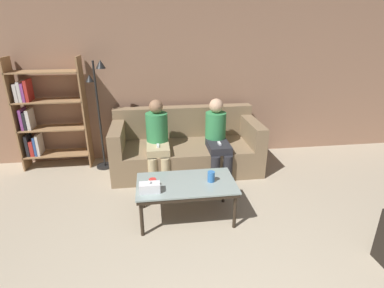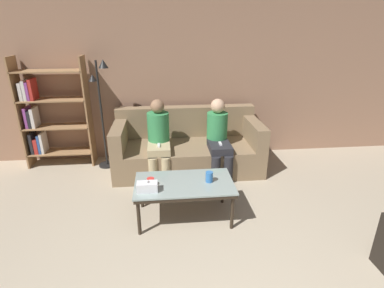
{
  "view_description": "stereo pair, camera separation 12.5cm",
  "coord_description": "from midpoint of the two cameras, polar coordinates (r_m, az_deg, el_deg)",
  "views": [
    {
      "loc": [
        -0.49,
        -1.22,
        2.1
      ],
      "look_at": [
        0.0,
        2.37,
        0.67
      ],
      "focal_mm": 28.0,
      "sensor_mm": 36.0,
      "label": 1
    },
    {
      "loc": [
        -0.37,
        -1.23,
        2.1
      ],
      "look_at": [
        0.0,
        2.37,
        0.67
      ],
      "focal_mm": 28.0,
      "sensor_mm": 36.0,
      "label": 2
    }
  ],
  "objects": [
    {
      "name": "tissue_box",
      "position": [
        3.24,
        -9.17,
        -8.17
      ],
      "size": [
        0.22,
        0.12,
        0.13
      ],
      "color": "white",
      "rests_on": "coffee_table"
    },
    {
      "name": "couch",
      "position": [
        4.67,
        -1.94,
        -0.77
      ],
      "size": [
        2.21,
        0.99,
        0.9
      ],
      "color": "#897051",
      "rests_on": "ground_plane"
    },
    {
      "name": "standing_lamp",
      "position": [
        4.69,
        -18.01,
        7.18
      ],
      "size": [
        0.31,
        0.26,
        1.66
      ],
      "color": "black",
      "rests_on": "ground_plane"
    },
    {
      "name": "coffee_table",
      "position": [
        3.42,
        -2.18,
        -7.99
      ],
      "size": [
        1.11,
        0.63,
        0.46
      ],
      "color": "#8C9E99",
      "rests_on": "ground_plane"
    },
    {
      "name": "cup_near_left",
      "position": [
        3.33,
        -8.56,
        -7.3
      ],
      "size": [
        0.08,
        0.08,
        0.09
      ],
      "color": "red",
      "rests_on": "coffee_table"
    },
    {
      "name": "wall_back",
      "position": [
        4.94,
        -2.77,
        12.25
      ],
      "size": [
        12.0,
        0.06,
        2.6
      ],
      "color": "#9E755B",
      "rests_on": "ground_plane"
    },
    {
      "name": "seated_person_left_end",
      "position": [
        4.35,
        -7.42,
        1.21
      ],
      "size": [
        0.32,
        0.65,
        1.13
      ],
      "color": "tan",
      "rests_on": "ground_plane"
    },
    {
      "name": "seated_person_mid_left",
      "position": [
        4.42,
        3.99,
        1.58
      ],
      "size": [
        0.31,
        0.69,
        1.12
      ],
      "color": "#28282D",
      "rests_on": "ground_plane"
    },
    {
      "name": "bookshelf",
      "position": [
        5.09,
        -27.2,
        4.68
      ],
      "size": [
        1.01,
        0.32,
        1.7
      ],
      "color": "#9E754C",
      "rests_on": "ground_plane"
    },
    {
      "name": "cup_near_right",
      "position": [
        3.39,
        2.61,
        -6.23
      ],
      "size": [
        0.08,
        0.08,
        0.12
      ],
      "color": "#3372BF",
      "rests_on": "coffee_table"
    }
  ]
}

